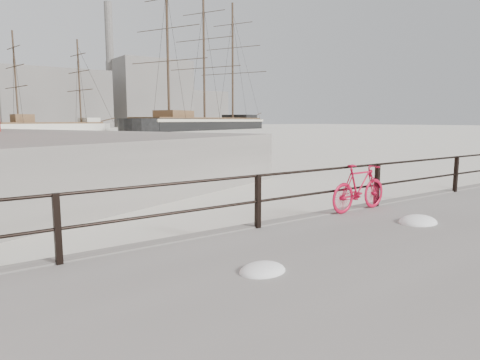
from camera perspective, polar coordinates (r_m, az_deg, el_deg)
ground at (r=13.55m, az=26.05°, el=-2.79°), size 400.00×400.00×0.00m
guardrail at (r=13.36m, az=26.84°, el=0.71°), size 28.00×0.10×1.00m
bicycle at (r=9.75m, az=15.61°, el=-0.96°), size 1.75×0.31×1.05m
barque_black at (r=108.05m, az=-4.72°, el=6.69°), size 65.03×45.53×35.13m
schooner_mid at (r=92.65m, az=-23.77°, el=5.84°), size 28.40×15.94×19.47m
industrial_west at (r=149.84m, az=-23.56°, el=9.85°), size 32.00×18.00×18.00m
industrial_mid at (r=165.65m, az=-11.86°, el=11.13°), size 26.00×20.00×24.00m
industrial_east at (r=180.30m, az=-5.67°, el=9.40°), size 20.00×16.00×14.00m
smokestack at (r=166.44m, az=-16.91°, el=14.41°), size 2.80×2.80×44.00m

